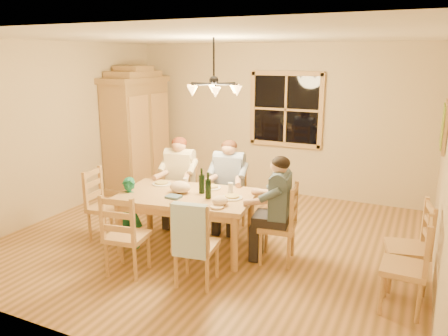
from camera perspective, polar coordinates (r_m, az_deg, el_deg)
The scene contains 33 objects.
floor at distance 6.15m, azimuth -1.21°, elevation -9.28°, with size 5.50×5.50×0.00m, color olive.
ceiling at distance 5.64m, azimuth -1.36°, elevation 16.73°, with size 5.50×5.00×0.02m, color white.
wall_back at distance 8.03m, azimuth 6.75°, elevation 6.27°, with size 5.50×0.02×2.70m, color beige.
wall_left at distance 7.37m, azimuth -20.85°, elevation 4.72°, with size 0.02×5.00×2.70m, color beige.
wall_right at distance 5.17m, azimuth 27.17°, elevation 0.27°, with size 0.02×5.00×2.70m, color beige.
window at distance 7.91m, azimuth 8.09°, elevation 7.57°, with size 1.30×0.06×1.30m.
painting at distance 6.30m, azimuth 26.86°, elevation 4.92°, with size 0.06×0.78×0.64m.
chandelier at distance 5.65m, azimuth -1.32°, elevation 10.41°, with size 0.77×0.68×0.71m.
armoire at distance 8.39m, azimuth -11.28°, elevation 4.42°, with size 0.66×1.40×2.30m.
dining_table at distance 5.65m, azimuth -4.89°, elevation -4.38°, with size 1.84×1.28×0.76m.
chair_far_left at distance 6.62m, azimuth -5.71°, elevation -4.78°, with size 0.50×0.48×0.99m.
chair_far_right at distance 6.38m, azimuth 0.63°, elevation -5.45°, with size 0.50×0.48×0.99m.
chair_near_left at distance 5.28m, azimuth -12.46°, elevation -10.21°, with size 0.50×0.48×0.99m.
chair_near_right at distance 4.94m, azimuth -3.59°, elevation -11.63°, with size 0.50×0.48×0.99m.
chair_end_left at distance 6.28m, azimuth -14.99°, elevation -6.30°, with size 0.48×0.50×0.99m.
chair_end_right at distance 5.48m, azimuth 6.95°, elevation -9.02°, with size 0.48×0.50×0.99m.
adult_woman at distance 6.46m, azimuth -5.83°, elevation -0.28°, with size 0.44×0.47×0.87m.
adult_plaid_man at distance 6.22m, azimuth 0.64°, elevation -0.79°, with size 0.44×0.47×0.87m.
adult_slate_man at distance 5.29m, azimuth 7.12°, elevation -3.66°, with size 0.47×0.44×0.87m.
towel at distance 4.62m, azimuth -4.49°, elevation -8.17°, with size 0.38×0.10×0.58m, color #ABCCE8.
wine_bottle_a at distance 5.59m, azimuth -2.93°, elevation -1.67°, with size 0.08×0.08×0.33m, color black.
wine_bottle_b at distance 5.38m, azimuth -2.09°, elevation -2.28°, with size 0.08×0.08×0.33m, color black.
plate_woman at distance 6.05m, azimuth -8.14°, elevation -2.07°, with size 0.26×0.26×0.02m, color white.
plate_plaid at distance 5.83m, azimuth -1.67°, elevation -2.58°, with size 0.26×0.26×0.02m, color white.
plate_slate at distance 5.42m, azimuth 1.05°, elevation -3.89°, with size 0.26×0.26×0.02m, color white.
wine_glass_a at distance 5.84m, azimuth -5.04°, elevation -1.98°, with size 0.06×0.06×0.14m, color silver.
wine_glass_b at distance 5.60m, azimuth 0.85°, elevation -2.63°, with size 0.06×0.06×0.14m, color silver.
cap at distance 5.17m, azimuth -0.54°, elevation -4.27°, with size 0.20×0.20×0.11m, color #D7B68F.
napkin at distance 5.46m, azimuth -6.60°, elevation -3.77°, with size 0.18×0.14×0.03m, color #45627F.
cloth_bundle at distance 5.65m, azimuth -5.75°, elevation -2.49°, with size 0.28×0.22×0.15m, color beige.
child at distance 5.88m, azimuth -12.14°, elevation -5.76°, with size 0.35×0.23×0.95m, color #176A51.
chair_spare_front at distance 4.80m, azimuth 22.24°, elevation -13.59°, with size 0.43×0.45×0.99m.
chair_spare_back at distance 5.25m, azimuth 22.59°, elevation -11.17°, with size 0.50×0.52×0.99m.
Camera 1 is at (2.52, -5.04, 2.47)m, focal length 35.00 mm.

